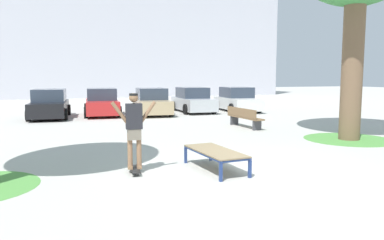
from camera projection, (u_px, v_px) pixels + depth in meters
name	position (u px, v px, depth m)	size (l,w,h in m)	color
ground_plane	(245.00, 172.00, 8.53)	(120.00, 120.00, 0.00)	#B7B5AD
building_facade	(88.00, 22.00, 38.37)	(42.73, 4.00, 15.46)	silver
skate_box	(215.00, 152.00, 8.66)	(0.86, 1.94, 0.46)	navy
skateboard	(135.00, 169.00, 8.42)	(0.30, 0.82, 0.09)	black
skater	(134.00, 125.00, 8.31)	(1.00, 0.32, 1.69)	#8E6647
grass_patch_near_right	(349.00, 139.00, 12.93)	(3.00, 3.00, 0.01)	#519342
car_black	(50.00, 105.00, 19.56)	(2.25, 4.35, 1.50)	black
car_red	(102.00, 103.00, 20.94)	(2.21, 4.34, 1.50)	red
car_tan	(152.00, 102.00, 21.40)	(2.26, 4.36, 1.50)	tan
car_silver	(193.00, 101.00, 22.90)	(2.09, 4.28, 1.50)	#B7BABF
car_white	(237.00, 100.00, 23.36)	(2.22, 4.35, 1.50)	silver
park_bench	(244.00, 117.00, 15.95)	(0.48, 2.41, 0.83)	brown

